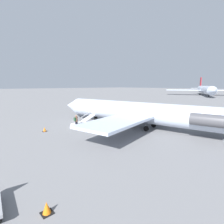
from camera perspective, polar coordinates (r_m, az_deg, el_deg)
ground_plane at (r=24.13m, az=7.51°, el=-4.85°), size 600.00×600.00×0.00m
airplane_main at (r=23.31m, az=9.63°, el=-0.07°), size 28.12×21.37×7.06m
airplane_far_right at (r=110.66m, az=28.05°, el=6.48°), size 39.34×49.56×10.76m
boarding_stairs at (r=24.85m, az=-10.26°, el=-3.62°), size 1.83×4.14×1.74m
passenger at (r=23.68m, az=-11.62°, el=-2.73°), size 0.39×0.56×1.74m
traffic_cone_near_stairs at (r=23.12m, az=-21.15°, el=-5.34°), size 0.49×0.49×0.54m
traffic_cone_near_cart at (r=9.28m, az=-20.55°, el=-27.35°), size 0.50×0.50×0.55m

